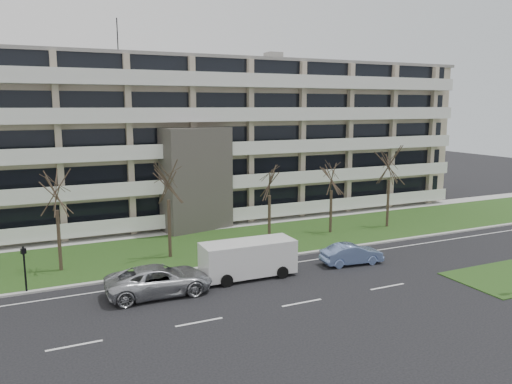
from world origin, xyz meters
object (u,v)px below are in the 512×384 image
silver_pickup (159,280)px  blue_sedan (352,254)px  pedestrian_signal (24,263)px  white_van (249,256)px

silver_pickup → blue_sedan: silver_pickup is taller
blue_sedan → pedestrian_signal: pedestrian_signal is taller
silver_pickup → white_van: bearing=-83.2°
blue_sedan → white_van: size_ratio=0.71×
white_van → pedestrian_signal: 13.36m
silver_pickup → pedestrian_signal: bearing=65.1°
silver_pickup → pedestrian_signal: 7.92m
pedestrian_signal → silver_pickup: bearing=-49.5°
blue_sedan → white_van: white_van is taller
white_van → pedestrian_signal: bearing=168.5°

